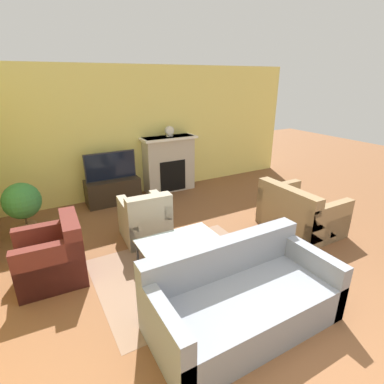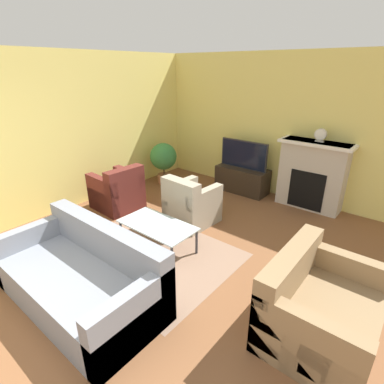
{
  "view_description": "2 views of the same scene",
  "coord_description": "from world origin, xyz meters",
  "px_view_note": "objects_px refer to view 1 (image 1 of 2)",
  "views": [
    {
      "loc": [
        -1.94,
        -0.97,
        2.45
      ],
      "look_at": [
        0.16,
        2.76,
        0.8
      ],
      "focal_mm": 28.0,
      "sensor_mm": 36.0,
      "label": 1
    },
    {
      "loc": [
        2.33,
        -0.33,
        2.43
      ],
      "look_at": [
        -0.05,
        2.6,
        0.84
      ],
      "focal_mm": 28.0,
      "sensor_mm": 36.0,
      "label": 2
    }
  ],
  "objects_px": {
    "armchair_accent": "(145,221)",
    "coffee_table": "(178,242)",
    "couch_sectional": "(241,299)",
    "potted_plant": "(22,203)",
    "armchair_by_window": "(54,258)",
    "tv": "(110,166)",
    "mantel_clock": "(169,131)",
    "couch_loveseat": "(299,214)"
  },
  "relations": [
    {
      "from": "potted_plant",
      "to": "armchair_by_window",
      "type": "bearing_deg",
      "value": -79.8
    },
    {
      "from": "couch_sectional",
      "to": "armchair_by_window",
      "type": "xyz_separation_m",
      "value": [
        -1.62,
        1.74,
        0.02
      ]
    },
    {
      "from": "armchair_accent",
      "to": "mantel_clock",
      "type": "xyz_separation_m",
      "value": [
        1.33,
        1.86,
        1.05
      ]
    },
    {
      "from": "armchair_by_window",
      "to": "armchair_accent",
      "type": "distance_m",
      "value": 1.45
    },
    {
      "from": "armchair_accent",
      "to": "coffee_table",
      "type": "xyz_separation_m",
      "value": [
        0.13,
        -0.9,
        0.05
      ]
    },
    {
      "from": "potted_plant",
      "to": "mantel_clock",
      "type": "distance_m",
      "value": 3.19
    },
    {
      "from": "armchair_by_window",
      "to": "couch_loveseat",
      "type": "bearing_deg",
      "value": 84.07
    },
    {
      "from": "mantel_clock",
      "to": "armchair_by_window",
      "type": "bearing_deg",
      "value": -140.35
    },
    {
      "from": "armchair_by_window",
      "to": "tv",
      "type": "bearing_deg",
      "value": 150.56
    },
    {
      "from": "couch_sectional",
      "to": "armchair_accent",
      "type": "relative_size",
      "value": 2.4
    },
    {
      "from": "couch_sectional",
      "to": "potted_plant",
      "type": "distance_m",
      "value": 3.75
    },
    {
      "from": "couch_loveseat",
      "to": "couch_sectional",
      "type": "bearing_deg",
      "value": 118.43
    },
    {
      "from": "couch_sectional",
      "to": "potted_plant",
      "type": "relative_size",
      "value": 2.18
    },
    {
      "from": "tv",
      "to": "potted_plant",
      "type": "xyz_separation_m",
      "value": [
        -1.62,
        -0.66,
        -0.22
      ]
    },
    {
      "from": "couch_sectional",
      "to": "potted_plant",
      "type": "height_order",
      "value": "potted_plant"
    },
    {
      "from": "tv",
      "to": "armchair_by_window",
      "type": "relative_size",
      "value": 1.23
    },
    {
      "from": "armchair_by_window",
      "to": "coffee_table",
      "type": "xyz_separation_m",
      "value": [
        1.52,
        -0.5,
        0.06
      ]
    },
    {
      "from": "tv",
      "to": "couch_sectional",
      "type": "bearing_deg",
      "value": -85.96
    },
    {
      "from": "tv",
      "to": "coffee_table",
      "type": "distance_m",
      "value": 2.68
    },
    {
      "from": "couch_sectional",
      "to": "mantel_clock",
      "type": "bearing_deg",
      "value": 74.6
    },
    {
      "from": "potted_plant",
      "to": "mantel_clock",
      "type": "xyz_separation_m",
      "value": [
        2.99,
        0.78,
        0.79
      ]
    },
    {
      "from": "tv",
      "to": "couch_loveseat",
      "type": "bearing_deg",
      "value": -48.29
    },
    {
      "from": "couch_sectional",
      "to": "potted_plant",
      "type": "xyz_separation_m",
      "value": [
        -1.89,
        3.22,
        0.28
      ]
    },
    {
      "from": "couch_loveseat",
      "to": "potted_plant",
      "type": "bearing_deg",
      "value": 62.99
    },
    {
      "from": "couch_sectional",
      "to": "armchair_accent",
      "type": "height_order",
      "value": "same"
    },
    {
      "from": "couch_sectional",
      "to": "armchair_by_window",
      "type": "distance_m",
      "value": 2.38
    },
    {
      "from": "armchair_by_window",
      "to": "coffee_table",
      "type": "bearing_deg",
      "value": 74.72
    },
    {
      "from": "armchair_by_window",
      "to": "mantel_clock",
      "type": "bearing_deg",
      "value": 132.47
    },
    {
      "from": "armchair_by_window",
      "to": "mantel_clock",
      "type": "height_order",
      "value": "mantel_clock"
    },
    {
      "from": "tv",
      "to": "armchair_accent",
      "type": "distance_m",
      "value": 1.8
    },
    {
      "from": "tv",
      "to": "coffee_table",
      "type": "bearing_deg",
      "value": -86.2
    },
    {
      "from": "armchair_accent",
      "to": "couch_sectional",
      "type": "bearing_deg",
      "value": 99.64
    },
    {
      "from": "tv",
      "to": "armchair_accent",
      "type": "height_order",
      "value": "tv"
    },
    {
      "from": "coffee_table",
      "to": "mantel_clock",
      "type": "height_order",
      "value": "mantel_clock"
    },
    {
      "from": "armchair_accent",
      "to": "coffee_table",
      "type": "distance_m",
      "value": 0.91
    },
    {
      "from": "couch_loveseat",
      "to": "mantel_clock",
      "type": "bearing_deg",
      "value": 20.21
    },
    {
      "from": "armchair_by_window",
      "to": "potted_plant",
      "type": "height_order",
      "value": "potted_plant"
    },
    {
      "from": "tv",
      "to": "couch_sectional",
      "type": "distance_m",
      "value": 3.92
    },
    {
      "from": "couch_sectional",
      "to": "armchair_by_window",
      "type": "relative_size",
      "value": 2.4
    },
    {
      "from": "coffee_table",
      "to": "potted_plant",
      "type": "relative_size",
      "value": 1.21
    },
    {
      "from": "coffee_table",
      "to": "armchair_by_window",
      "type": "bearing_deg",
      "value": 161.89
    },
    {
      "from": "couch_loveseat",
      "to": "armchair_accent",
      "type": "bearing_deg",
      "value": 67.56
    }
  ]
}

